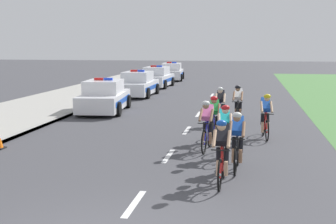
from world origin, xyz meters
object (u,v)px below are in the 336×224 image
(police_car_second, at_px, (138,85))
(cyclist_third, at_px, (224,130))
(cyclist_second, at_px, (237,140))
(cyclist_fourth, at_px, (207,125))
(cyclist_lead, at_px, (222,151))
(cyclist_seventh, at_px, (220,105))
(cyclist_sixth, at_px, (266,115))
(police_car_nearest, at_px, (104,97))
(cyclist_fifth, at_px, (214,118))
(police_car_furthest, at_px, (172,72))
(police_car_third, at_px, (157,78))
(cyclist_eighth, at_px, (238,103))

(police_car_second, bearing_deg, cyclist_third, -67.90)
(cyclist_second, distance_m, cyclist_fourth, 2.28)
(cyclist_lead, bearing_deg, cyclist_seventh, 93.74)
(cyclist_second, distance_m, police_car_second, 17.19)
(cyclist_sixth, distance_m, police_car_nearest, 8.77)
(cyclist_fifth, distance_m, police_car_furthest, 25.88)
(cyclist_second, bearing_deg, police_car_third, 106.22)
(cyclist_lead, xyz_separation_m, police_car_nearest, (-6.05, 10.47, -0.11))
(police_car_furthest, bearing_deg, cyclist_second, -77.48)
(cyclist_seventh, bearing_deg, cyclist_sixth, -53.67)
(cyclist_seventh, distance_m, cyclist_eighth, 1.08)
(cyclist_second, bearing_deg, police_car_second, 111.70)
(cyclist_second, relative_size, cyclist_fourth, 1.00)
(cyclist_lead, relative_size, cyclist_second, 1.00)
(cyclist_third, bearing_deg, cyclist_eighth, 87.79)
(cyclist_sixth, xyz_separation_m, police_car_furthest, (-7.19, 24.40, -0.11))
(cyclist_fifth, relative_size, cyclist_sixth, 1.00)
(cyclist_eighth, distance_m, police_car_furthest, 22.20)
(cyclist_fourth, distance_m, cyclist_sixth, 2.76)
(police_car_third, bearing_deg, cyclist_fifth, -73.34)
(cyclist_lead, height_order, cyclist_fourth, same)
(cyclist_lead, xyz_separation_m, cyclist_fifth, (-0.51, 4.56, 0.00))
(cyclist_second, bearing_deg, cyclist_lead, -103.74)
(cyclist_eighth, height_order, police_car_nearest, police_car_nearest)
(cyclist_lead, relative_size, police_car_furthest, 0.38)
(cyclist_fourth, relative_size, cyclist_eighth, 1.00)
(cyclist_lead, relative_size, police_car_second, 0.39)
(cyclist_sixth, bearing_deg, cyclist_eighth, 107.63)
(cyclist_fifth, bearing_deg, cyclist_lead, -83.60)
(cyclist_lead, bearing_deg, cyclist_second, 76.26)
(cyclist_lead, distance_m, cyclist_second, 1.27)
(cyclist_fourth, relative_size, cyclist_seventh, 1.00)
(cyclist_seventh, distance_m, police_car_third, 16.39)
(cyclist_sixth, distance_m, police_car_third, 19.05)
(cyclist_sixth, distance_m, police_car_furthest, 25.43)
(cyclist_fifth, xyz_separation_m, cyclist_sixth, (1.65, 0.88, 0.00))
(cyclist_third, relative_size, cyclist_sixth, 1.00)
(cyclist_lead, height_order, cyclist_sixth, same)
(police_car_nearest, xyz_separation_m, police_car_second, (-0.00, 6.73, 0.00))
(cyclist_second, bearing_deg, cyclist_eighth, 91.13)
(police_car_furthest, bearing_deg, police_car_nearest, -90.00)
(police_car_second, bearing_deg, police_car_furthest, 89.99)
(cyclist_seventh, height_order, police_car_nearest, police_car_nearest)
(cyclist_seventh, distance_m, police_car_second, 11.03)
(cyclist_lead, xyz_separation_m, cyclist_second, (0.30, 1.23, 0.00))
(cyclist_fourth, bearing_deg, cyclist_seventh, 88.33)
(cyclist_lead, xyz_separation_m, cyclist_third, (-0.08, 2.48, 0.00))
(police_car_second, bearing_deg, cyclist_eighth, -54.41)
(cyclist_sixth, distance_m, cyclist_eighth, 3.23)
(police_car_nearest, bearing_deg, cyclist_eighth, -17.45)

